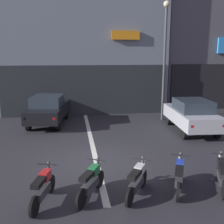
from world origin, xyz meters
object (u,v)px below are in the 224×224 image
object	(u,v)px
motorcycle_white_row_centre	(137,180)
car_silver_parked_kerbside	(191,114)
street_lamp	(165,50)
motorcycle_green_row_left_mid	(91,181)
motorcycle_blue_row_right_mid	(179,176)
motorcycle_black_row_rightmost	(222,174)
car_black_crossing_near	(48,109)
motorcycle_red_row_leftmost	(43,187)
car_red_down_street	(111,95)

from	to	relation	value
motorcycle_white_row_centre	car_silver_parked_kerbside	bearing A→B (deg)	53.50
street_lamp	motorcycle_white_row_centre	size ratio (longest dim) A/B	4.68
motorcycle_green_row_left_mid	motorcycle_blue_row_right_mid	world-z (taller)	same
motorcycle_blue_row_right_mid	street_lamp	bearing A→B (deg)	73.89
motorcycle_blue_row_right_mid	motorcycle_black_row_rightmost	xyz separation A→B (m)	(1.25, -0.09, 0.00)
car_black_crossing_near	motorcycle_red_row_leftmost	distance (m)	8.27
motorcycle_white_row_centre	motorcycle_blue_row_right_mid	world-z (taller)	same
motorcycle_red_row_leftmost	motorcycle_black_row_rightmost	world-z (taller)	same
motorcycle_white_row_centre	motorcycle_black_row_rightmost	bearing A→B (deg)	-0.01
car_silver_parked_kerbside	motorcycle_red_row_leftmost	world-z (taller)	car_silver_parked_kerbside
motorcycle_white_row_centre	car_black_crossing_near	bearing A→B (deg)	110.22
car_red_down_street	motorcycle_green_row_left_mid	world-z (taller)	car_red_down_street
street_lamp	motorcycle_green_row_left_mid	size ratio (longest dim) A/B	4.54
motorcycle_green_row_left_mid	motorcycle_blue_row_right_mid	size ratio (longest dim) A/B	0.96
car_red_down_street	motorcycle_blue_row_right_mid	bearing A→B (deg)	-89.75
car_black_crossing_near	motorcycle_red_row_leftmost	xyz separation A→B (m)	(0.51, -8.24, -0.43)
car_black_crossing_near	motorcycle_red_row_leftmost	bearing A→B (deg)	-86.43
motorcycle_red_row_leftmost	motorcycle_green_row_left_mid	world-z (taller)	same
car_black_crossing_near	motorcycle_white_row_centre	world-z (taller)	car_black_crossing_near
motorcycle_green_row_left_mid	motorcycle_white_row_centre	distance (m)	1.26
motorcycle_blue_row_right_mid	car_silver_parked_kerbside	bearing A→B (deg)	62.04
motorcycle_red_row_leftmost	motorcycle_white_row_centre	distance (m)	2.51
car_red_down_street	street_lamp	xyz separation A→B (m)	(2.42, -4.76, 3.23)
motorcycle_black_row_rightmost	motorcycle_white_row_centre	bearing A→B (deg)	179.99
street_lamp	motorcycle_blue_row_right_mid	xyz separation A→B (m)	(-2.37, -8.20, -3.65)
car_silver_parked_kerbside	car_red_down_street	size ratio (longest dim) A/B	0.99
car_black_crossing_near	car_red_down_street	world-z (taller)	same
car_black_crossing_near	motorcycle_green_row_left_mid	world-z (taller)	car_black_crossing_near
car_red_down_street	motorcycle_red_row_leftmost	size ratio (longest dim) A/B	2.62
car_silver_parked_kerbside	car_red_down_street	distance (m)	7.92
street_lamp	motorcycle_blue_row_right_mid	size ratio (longest dim) A/B	4.37
car_black_crossing_near	motorcycle_green_row_left_mid	size ratio (longest dim) A/B	2.89
motorcycle_blue_row_right_mid	motorcycle_green_row_left_mid	bearing A→B (deg)	179.29
car_silver_parked_kerbside	motorcycle_blue_row_right_mid	size ratio (longest dim) A/B	2.74
motorcycle_red_row_leftmost	motorcycle_green_row_left_mid	size ratio (longest dim) A/B	1.09
car_black_crossing_near	motorcycle_red_row_leftmost	world-z (taller)	car_black_crossing_near
motorcycle_red_row_leftmost	motorcycle_white_row_centre	world-z (taller)	same
car_red_down_street	motorcycle_black_row_rightmost	world-z (taller)	car_red_down_street
motorcycle_blue_row_right_mid	car_black_crossing_near	bearing A→B (deg)	117.78
car_silver_parked_kerbside	street_lamp	size ratio (longest dim) A/B	0.63
car_black_crossing_near	motorcycle_white_row_centre	xyz separation A→B (m)	(3.03, -8.22, -0.43)
car_black_crossing_near	motorcycle_green_row_left_mid	xyz separation A→B (m)	(1.77, -8.10, -0.43)
car_red_down_street	street_lamp	distance (m)	6.24
street_lamp	car_red_down_street	bearing A→B (deg)	116.97
street_lamp	motorcycle_blue_row_right_mid	bearing A→B (deg)	-106.11
car_black_crossing_near	car_red_down_street	distance (m)	6.42
motorcycle_red_row_leftmost	motorcycle_black_row_rightmost	xyz separation A→B (m)	(5.02, 0.02, 0.00)
motorcycle_white_row_centre	motorcycle_red_row_leftmost	bearing A→B (deg)	-179.63
motorcycle_green_row_left_mid	car_red_down_street	bearing A→B (deg)	79.26
car_red_down_street	motorcycle_black_row_rightmost	size ratio (longest dim) A/B	2.75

